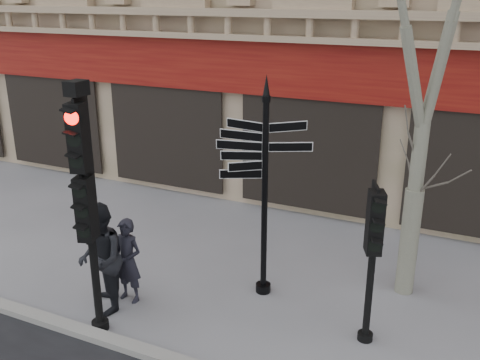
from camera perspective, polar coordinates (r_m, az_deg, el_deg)
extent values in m
plane|color=slate|center=(9.55, -2.67, -14.26)|extent=(80.00, 80.00, 0.00)
cube|color=#61090A|center=(12.58, 7.59, 11.51)|extent=(28.00, 0.25, 1.30)
cube|color=#947660|center=(12.27, 7.46, 15.88)|extent=(28.00, 0.35, 0.74)
cylinder|color=black|center=(9.42, 2.63, -2.42)|extent=(0.11, 0.11, 3.58)
cylinder|color=black|center=(10.18, 2.48, -11.40)|extent=(0.28, 0.28, 0.16)
cone|color=black|center=(8.87, 2.84, 10.10)|extent=(0.12, 0.12, 0.36)
cylinder|color=black|center=(8.61, -15.69, -4.62)|extent=(0.13, 0.13, 3.78)
cylinder|color=black|center=(9.48, -14.67, -14.71)|extent=(0.28, 0.28, 0.15)
cube|color=black|center=(8.50, -15.87, -2.79)|extent=(0.53, 0.44, 1.03)
cube|color=black|center=(8.16, -16.58, 4.47)|extent=(0.53, 0.44, 1.03)
sphere|color=#FF0C05|center=(8.10, -16.76, 6.35)|extent=(0.22, 0.22, 0.22)
cube|color=black|center=(8.02, -17.06, 9.35)|extent=(0.31, 0.36, 0.22)
cylinder|color=black|center=(8.54, 13.82, -9.19)|extent=(0.12, 0.12, 2.57)
cylinder|color=black|center=(9.17, 13.20, -15.86)|extent=(0.27, 0.27, 0.14)
cube|color=black|center=(8.20, 14.27, -4.29)|extent=(0.52, 0.45, 0.98)
cylinder|color=gray|center=(10.22, 17.58, -6.31)|extent=(0.33, 0.33, 2.03)
cylinder|color=gray|center=(9.67, 18.51, 2.12)|extent=(0.26, 0.26, 1.29)
imported|color=black|center=(9.80, -11.88, -8.42)|extent=(0.59, 0.41, 1.57)
imported|color=black|center=(9.51, -14.67, -8.17)|extent=(1.19, 1.22, 1.98)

